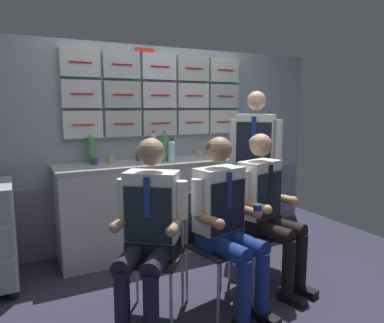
# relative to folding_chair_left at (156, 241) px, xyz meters

# --- Properties ---
(ground) EXTENTS (4.80, 4.80, 0.04)m
(ground) POSITION_rel_folding_chair_left_xyz_m (0.49, -0.00, -0.56)
(ground) COLOR #2F2D3F
(galley_bulkhead) EXTENTS (4.20, 0.14, 2.15)m
(galley_bulkhead) POSITION_rel_folding_chair_left_xyz_m (0.50, 1.37, 0.57)
(galley_bulkhead) COLOR #8E9AA7
(galley_bulkhead) RESTS_ON ground
(galley_counter) EXTENTS (1.94, 0.53, 0.95)m
(galley_counter) POSITION_rel_folding_chair_left_xyz_m (0.39, 1.09, -0.07)
(galley_counter) COLOR #B9B9BD
(galley_counter) RESTS_ON ground
(folding_chair_left) EXTENTS (0.56, 0.56, 0.87)m
(folding_chair_left) POSITION_rel_folding_chair_left_xyz_m (0.00, 0.00, 0.00)
(folding_chair_left) COLOR #A8AAAF
(folding_chair_left) RESTS_ON ground
(crew_member_left) EXTENTS (0.63, 0.68, 1.30)m
(crew_member_left) POSITION_rel_folding_chair_left_xyz_m (-0.10, -0.13, 0.18)
(crew_member_left) COLOR black
(crew_member_left) RESTS_ON ground
(folding_chair_center) EXTENTS (0.47, 0.47, 0.87)m
(folding_chair_center) POSITION_rel_folding_chair_left_xyz_m (0.45, -0.04, 0.00)
(folding_chair_center) COLOR #A8AAAF
(folding_chair_center) RESTS_ON ground
(crew_member_center) EXTENTS (0.51, 0.66, 1.29)m
(crew_member_center) POSITION_rel_folding_chair_left_xyz_m (0.48, -0.19, 0.18)
(crew_member_center) COLOR black
(crew_member_center) RESTS_ON ground
(folding_chair_right) EXTENTS (0.50, 0.50, 0.87)m
(folding_chair_right) POSITION_rel_folding_chair_left_xyz_m (0.92, 0.10, 0.00)
(folding_chair_right) COLOR #A8AAAF
(folding_chair_right) RESTS_ON ground
(crew_member_right) EXTENTS (0.52, 0.67, 1.29)m
(crew_member_right) POSITION_rel_folding_chair_left_xyz_m (0.97, -0.05, 0.18)
(crew_member_right) COLOR black
(crew_member_right) RESTS_ON ground
(crew_member_standing) EXTENTS (0.41, 0.42, 1.66)m
(crew_member_standing) POSITION_rel_folding_chair_left_xyz_m (1.28, 0.55, 0.44)
(crew_member_standing) COLOR black
(crew_member_standing) RESTS_ON ground
(water_bottle_tall) EXTENTS (0.07, 0.07, 0.32)m
(water_bottle_tall) POSITION_rel_folding_chair_left_xyz_m (0.51, 1.05, 0.56)
(water_bottle_tall) COLOR #4D9759
(water_bottle_tall) RESTS_ON galley_counter
(water_bottle_blue_cap) EXTENTS (0.06, 0.06, 0.24)m
(water_bottle_blue_cap) POSITION_rel_folding_chair_left_xyz_m (0.55, 0.97, 0.52)
(water_bottle_blue_cap) COLOR #AFDDDF
(water_bottle_blue_cap) RESTS_ON galley_counter
(sparkling_bottle_green) EXTENTS (0.07, 0.07, 0.30)m
(sparkling_bottle_green) POSITION_rel_folding_chair_left_xyz_m (-0.20, 1.25, 0.55)
(sparkling_bottle_green) COLOR #4C9751
(sparkling_bottle_green) RESTS_ON galley_counter
(water_bottle_clear) EXTENTS (0.07, 0.07, 0.30)m
(water_bottle_clear) POSITION_rel_folding_chair_left_xyz_m (0.45, 1.23, 0.55)
(water_bottle_clear) COLOR silver
(water_bottle_clear) RESTS_ON galley_counter
(paper_cup_tan) EXTENTS (0.07, 0.07, 0.06)m
(paper_cup_tan) POSITION_rel_folding_chair_left_xyz_m (-0.20, 1.15, 0.44)
(paper_cup_tan) COLOR navy
(paper_cup_tan) RESTS_ON galley_counter
(paper_cup_blue) EXTENTS (0.08, 0.08, 0.07)m
(paper_cup_blue) POSITION_rel_folding_chair_left_xyz_m (0.98, 1.17, 0.45)
(paper_cup_blue) COLOR tan
(paper_cup_blue) RESTS_ON galley_counter
(coffee_cup_spare) EXTENTS (0.07, 0.07, 0.08)m
(coffee_cup_spare) POSITION_rel_folding_chair_left_xyz_m (-0.02, 1.20, 0.45)
(coffee_cup_spare) COLOR tan
(coffee_cup_spare) RESTS_ON galley_counter
(coffee_cup_white) EXTENTS (0.06, 0.06, 0.07)m
(coffee_cup_white) POSITION_rel_folding_chair_left_xyz_m (0.27, 1.21, 0.45)
(coffee_cup_white) COLOR navy
(coffee_cup_white) RESTS_ON galley_counter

